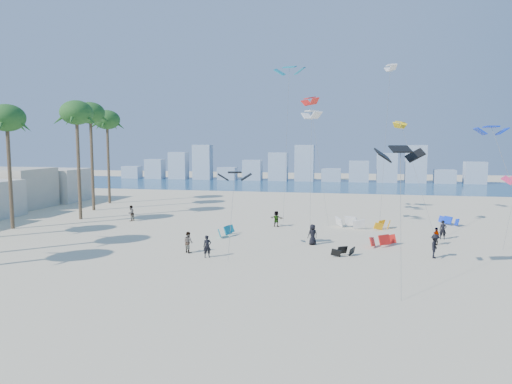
# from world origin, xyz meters

# --- Properties ---
(ground) EXTENTS (220.00, 220.00, 0.00)m
(ground) POSITION_xyz_m (0.00, 0.00, 0.00)
(ground) COLOR beige
(ground) RESTS_ON ground
(ocean) EXTENTS (220.00, 220.00, 0.00)m
(ocean) POSITION_xyz_m (0.00, 72.00, 0.01)
(ocean) COLOR navy
(ocean) RESTS_ON ground
(kitesurfer_near) EXTENTS (0.78, 0.67, 1.80)m
(kitesurfer_near) POSITION_xyz_m (0.58, 8.10, 0.90)
(kitesurfer_near) COLOR black
(kitesurfer_near) RESTS_ON ground
(kitesurfer_mid) EXTENTS (1.09, 1.04, 1.77)m
(kitesurfer_mid) POSITION_xyz_m (-1.48, 9.40, 0.88)
(kitesurfer_mid) COLOR gray
(kitesurfer_mid) RESTS_ON ground
(kitesurfers_far) EXTENTS (34.56, 12.69, 1.92)m
(kitesurfers_far) POSITION_xyz_m (8.28, 17.54, 0.91)
(kitesurfers_far) COLOR black
(kitesurfers_far) RESTS_ON ground
(grounded_kites) EXTENTS (24.53, 18.84, 1.10)m
(grounded_kites) POSITION_xyz_m (12.30, 20.26, 0.47)
(grounded_kites) COLOR #0C809B
(grounded_kites) RESTS_ON ground
(flying_kites) EXTENTS (30.07, 30.82, 18.71)m
(flying_kites) POSITION_xyz_m (13.24, 21.38, 12.22)
(flying_kites) COLOR black
(flying_kites) RESTS_ON ground
(palm_row) EXTENTS (9.02, 44.80, 14.45)m
(palm_row) POSITION_xyz_m (-22.58, 16.16, 11.86)
(palm_row) COLOR brown
(palm_row) RESTS_ON ground
(distant_skyline) EXTENTS (85.00, 3.00, 8.40)m
(distant_skyline) POSITION_xyz_m (-1.19, 82.00, 3.09)
(distant_skyline) COLOR #9EADBF
(distant_skyline) RESTS_ON ground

